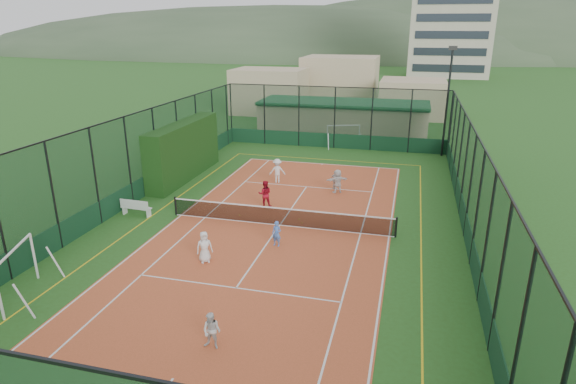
# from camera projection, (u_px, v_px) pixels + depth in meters

# --- Properties ---
(ground) EXTENTS (300.00, 300.00, 0.00)m
(ground) POSITION_uv_depth(u_px,v_px,m) (280.00, 225.00, 24.53)
(ground) COLOR #28531C
(ground) RESTS_ON ground
(court_slab) EXTENTS (11.17, 23.97, 0.01)m
(court_slab) POSITION_uv_depth(u_px,v_px,m) (280.00, 225.00, 24.53)
(court_slab) COLOR #A44924
(court_slab) RESTS_ON ground
(tennis_net) EXTENTS (11.67, 0.12, 1.06)m
(tennis_net) POSITION_uv_depth(u_px,v_px,m) (280.00, 216.00, 24.35)
(tennis_net) COLOR black
(tennis_net) RESTS_ON ground
(perimeter_fence) EXTENTS (18.12, 34.12, 5.00)m
(perimeter_fence) POSITION_uv_depth(u_px,v_px,m) (279.00, 179.00, 23.71)
(perimeter_fence) COLOR #10301E
(perimeter_fence) RESTS_ON ground
(floodlight_ne) EXTENTS (0.60, 0.26, 8.25)m
(floodlight_ne) POSITION_uv_depth(u_px,v_px,m) (447.00, 103.00, 36.34)
(floodlight_ne) COLOR black
(floodlight_ne) RESTS_ON ground
(clubhouse) EXTENTS (15.20, 7.20, 3.15)m
(clubhouse) POSITION_uv_depth(u_px,v_px,m) (343.00, 118.00, 44.14)
(clubhouse) COLOR tan
(clubhouse) RESTS_ON ground
(distant_hills) EXTENTS (200.00, 60.00, 24.00)m
(distant_hills) POSITION_uv_depth(u_px,v_px,m) (398.00, 56.00, 161.76)
(distant_hills) COLOR #384C33
(distant_hills) RESTS_ON ground
(hedge_left) EXTENTS (1.26, 8.43, 3.69)m
(hedge_left) POSITION_uv_depth(u_px,v_px,m) (184.00, 151.00, 31.73)
(hedge_left) COLOR black
(hedge_left) RESTS_ON ground
(white_bench) EXTENTS (1.71, 0.55, 0.95)m
(white_bench) POSITION_uv_depth(u_px,v_px,m) (136.00, 207.00, 25.69)
(white_bench) COLOR white
(white_bench) RESTS_ON ground
(futsal_goal_near) EXTENTS (3.13, 1.82, 1.94)m
(futsal_goal_near) POSITION_uv_depth(u_px,v_px,m) (18.00, 274.00, 17.74)
(futsal_goal_near) COLOR white
(futsal_goal_near) RESTS_ON ground
(futsal_goal_far) EXTENTS (2.91, 1.65, 1.80)m
(futsal_goal_far) POSITION_uv_depth(u_px,v_px,m) (343.00, 136.00, 40.16)
(futsal_goal_far) COLOR white
(futsal_goal_far) RESTS_ON ground
(child_near_left) EXTENTS (0.81, 0.74, 1.39)m
(child_near_left) POSITION_uv_depth(u_px,v_px,m) (204.00, 247.00, 20.53)
(child_near_left) COLOR white
(child_near_left) RESTS_ON court_slab
(child_near_mid) EXTENTS (0.48, 0.36, 1.20)m
(child_near_mid) POSITION_uv_depth(u_px,v_px,m) (277.00, 234.00, 22.07)
(child_near_mid) COLOR #4C7DD9
(child_near_mid) RESTS_ON court_slab
(child_near_right) EXTENTS (0.63, 0.50, 1.24)m
(child_near_right) POSITION_uv_depth(u_px,v_px,m) (212.00, 331.00, 15.02)
(child_near_right) COLOR silver
(child_near_right) RESTS_ON court_slab
(child_far_left) EXTENTS (1.14, 0.84, 1.58)m
(child_far_left) POSITION_uv_depth(u_px,v_px,m) (277.00, 171.00, 30.94)
(child_far_left) COLOR silver
(child_far_left) RESTS_ON court_slab
(child_far_right) EXTENTS (0.76, 0.61, 1.21)m
(child_far_right) POSITION_uv_depth(u_px,v_px,m) (335.00, 180.00, 29.70)
(child_far_right) COLOR white
(child_far_right) RESTS_ON court_slab
(child_far_back) EXTENTS (1.39, 1.02, 1.46)m
(child_far_back) POSITION_uv_depth(u_px,v_px,m) (338.00, 181.00, 29.10)
(child_far_back) COLOR white
(child_far_back) RESTS_ON court_slab
(coach) EXTENTS (0.88, 0.76, 1.54)m
(coach) POSITION_uv_depth(u_px,v_px,m) (265.00, 194.00, 26.78)
(coach) COLOR #A91225
(coach) RESTS_ON court_slab
(tennis_balls) EXTENTS (3.54, 0.50, 0.07)m
(tennis_balls) POSITION_uv_depth(u_px,v_px,m) (280.00, 219.00, 25.24)
(tennis_balls) COLOR #CCE033
(tennis_balls) RESTS_ON court_slab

